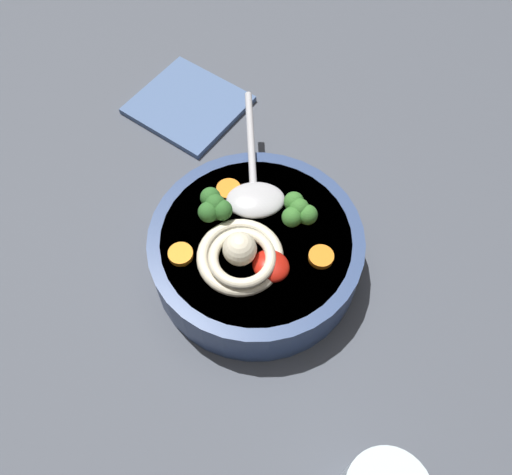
{
  "coord_description": "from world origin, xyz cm",
  "views": [
    {
      "loc": [
        21.0,
        -24.63,
        55.46
      ],
      "look_at": [
        3.82,
        -3.07,
        8.95
      ],
      "focal_mm": 38.31,
      "sensor_mm": 36.0,
      "label": 1
    }
  ],
  "objects_px": {
    "folded_napkin": "(188,105)",
    "soup_bowl": "(256,251)",
    "soup_spoon": "(254,190)",
    "noodle_pile": "(241,255)"
  },
  "relations": [
    {
      "from": "soup_bowl",
      "to": "soup_spoon",
      "type": "height_order",
      "value": "soup_spoon"
    },
    {
      "from": "noodle_pile",
      "to": "soup_spoon",
      "type": "relative_size",
      "value": 0.61
    },
    {
      "from": "noodle_pile",
      "to": "folded_napkin",
      "type": "height_order",
      "value": "noodle_pile"
    },
    {
      "from": "soup_bowl",
      "to": "soup_spoon",
      "type": "xyz_separation_m",
      "value": [
        -0.03,
        0.04,
        0.04
      ]
    },
    {
      "from": "folded_napkin",
      "to": "soup_bowl",
      "type": "bearing_deg",
      "value": -30.66
    },
    {
      "from": "noodle_pile",
      "to": "folded_napkin",
      "type": "relative_size",
      "value": 0.72
    },
    {
      "from": "soup_bowl",
      "to": "noodle_pile",
      "type": "xyz_separation_m",
      "value": [
        0.01,
        -0.03,
        0.04
      ]
    },
    {
      "from": "soup_bowl",
      "to": "soup_spoon",
      "type": "relative_size",
      "value": 1.43
    },
    {
      "from": "soup_bowl",
      "to": "folded_napkin",
      "type": "relative_size",
      "value": 1.68
    },
    {
      "from": "soup_bowl",
      "to": "noodle_pile",
      "type": "height_order",
      "value": "noodle_pile"
    }
  ]
}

